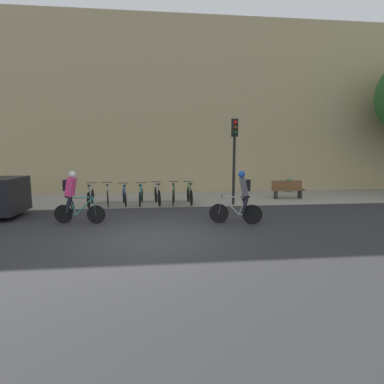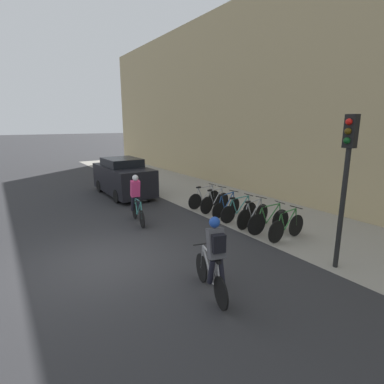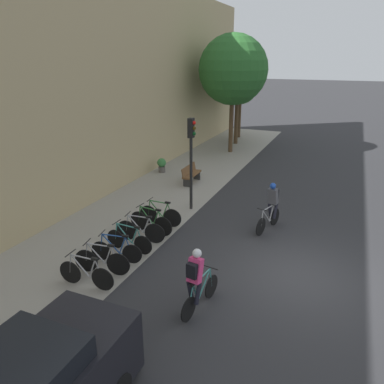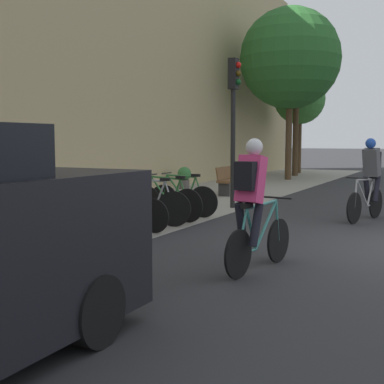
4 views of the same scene
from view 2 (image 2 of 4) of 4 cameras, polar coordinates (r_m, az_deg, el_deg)
ground at (r=8.37m, az=-16.57°, el=-12.74°), size 200.00×200.00×0.00m
kerb_strip at (r=11.95m, az=16.15°, el=-4.82°), size 44.00×4.50×0.01m
building_facade at (r=13.53m, az=24.92°, el=17.23°), size 44.00×0.60×9.65m
cyclist_pink at (r=11.06m, az=-10.62°, el=-0.87°), size 1.72×0.53×1.75m
cyclist_grey at (r=6.17m, az=4.25°, el=-12.07°), size 1.70×0.61×1.77m
parked_bike_0 at (r=12.86m, az=2.40°, el=-1.21°), size 0.46×1.71×0.97m
parked_bike_1 at (r=12.29m, az=4.39°, el=-1.85°), size 0.49×1.68×0.99m
parked_bike_2 at (r=11.75m, az=6.55°, el=-2.73°), size 0.49×1.62×0.95m
parked_bike_3 at (r=11.22m, az=8.93°, el=-3.53°), size 0.46×1.70×0.96m
parked_bike_4 at (r=10.72m, az=11.55°, el=-4.31°), size 0.46×1.73×0.99m
parked_bike_5 at (r=10.24m, az=14.41°, el=-5.27°), size 0.46×1.76×0.99m
parked_bike_6 at (r=9.80m, az=17.57°, el=-6.34°), size 0.46×1.69×0.99m
traffic_light_pole at (r=7.91m, az=27.38°, el=4.56°), size 0.26×0.30×3.76m
parked_car at (r=15.40m, az=-12.97°, el=2.73°), size 4.30×1.84×1.85m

